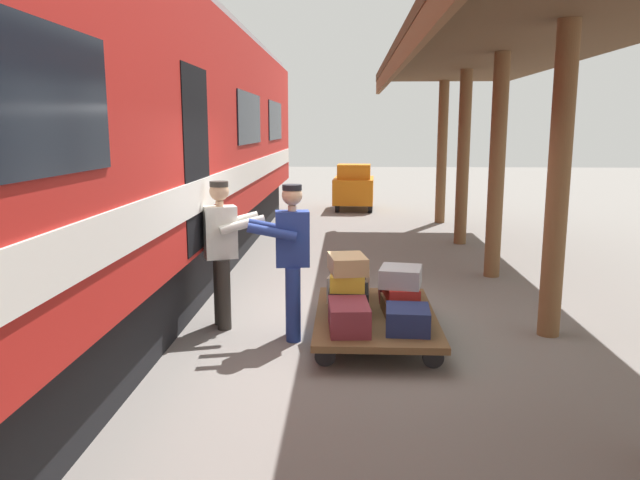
{
  "coord_description": "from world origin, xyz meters",
  "views": [
    {
      "loc": [
        0.15,
        6.72,
        2.3
      ],
      "look_at": [
        0.43,
        0.47,
        1.15
      ],
      "focal_mm": 34.51,
      "sensor_mm": 36.0,
      "label": 1
    }
  ],
  "objects_px": {
    "luggage_cart": "(375,317)",
    "porter_by_door": "(223,249)",
    "train_car": "(63,149)",
    "suitcase_cream_canvas": "(349,286)",
    "suitcase_tan_vintage": "(348,264)",
    "suitcase_gray_aluminum": "(401,276)",
    "suitcase_red_plastic": "(401,292)",
    "suitcase_yellow_case": "(347,281)",
    "suitcase_slate_roller": "(347,268)",
    "porter_in_overalls": "(291,256)",
    "suitcase_navy_fabric": "(408,319)",
    "baggage_tug": "(354,188)",
    "suitcase_black_hardshell": "(349,300)",
    "suitcase_brown_leather": "(402,306)",
    "suitcase_maroon_trunk": "(398,288)",
    "suitcase_burgundy_valise": "(349,317)"
  },
  "relations": [
    {
      "from": "suitcase_gray_aluminum",
      "to": "porter_by_door",
      "type": "height_order",
      "value": "porter_by_door"
    },
    {
      "from": "suitcase_cream_canvas",
      "to": "suitcase_black_hardshell",
      "type": "height_order",
      "value": "suitcase_cream_canvas"
    },
    {
      "from": "suitcase_slate_roller",
      "to": "baggage_tug",
      "type": "relative_size",
      "value": 0.3
    },
    {
      "from": "suitcase_brown_leather",
      "to": "suitcase_black_hardshell",
      "type": "xyz_separation_m",
      "value": [
        0.59,
        0.0,
        0.06
      ]
    },
    {
      "from": "suitcase_red_plastic",
      "to": "suitcase_black_hardshell",
      "type": "bearing_deg",
      "value": 1.57
    },
    {
      "from": "suitcase_black_hardshell",
      "to": "suitcase_yellow_case",
      "type": "height_order",
      "value": "suitcase_yellow_case"
    },
    {
      "from": "suitcase_brown_leather",
      "to": "suitcase_red_plastic",
      "type": "xyz_separation_m",
      "value": [
        0.02,
        -0.02,
        0.16
      ]
    },
    {
      "from": "suitcase_navy_fabric",
      "to": "suitcase_gray_aluminum",
      "type": "distance_m",
      "value": 0.67
    },
    {
      "from": "porter_in_overalls",
      "to": "suitcase_navy_fabric",
      "type": "bearing_deg",
      "value": 156.69
    },
    {
      "from": "train_car",
      "to": "suitcase_yellow_case",
      "type": "bearing_deg",
      "value": 176.71
    },
    {
      "from": "suitcase_red_plastic",
      "to": "suitcase_yellow_case",
      "type": "relative_size",
      "value": 1.2
    },
    {
      "from": "suitcase_tan_vintage",
      "to": "porter_by_door",
      "type": "bearing_deg",
      "value": -12.01
    },
    {
      "from": "luggage_cart",
      "to": "porter_by_door",
      "type": "height_order",
      "value": "porter_by_door"
    },
    {
      "from": "luggage_cart",
      "to": "suitcase_cream_canvas",
      "type": "bearing_deg",
      "value": -63.63
    },
    {
      "from": "porter_by_door",
      "to": "suitcase_maroon_trunk",
      "type": "bearing_deg",
      "value": -171.96
    },
    {
      "from": "suitcase_burgundy_valise",
      "to": "porter_by_door",
      "type": "bearing_deg",
      "value": -31.8
    },
    {
      "from": "suitcase_slate_roller",
      "to": "baggage_tug",
      "type": "xyz_separation_m",
      "value": [
        -0.18,
        -10.19,
        -0.03
      ]
    },
    {
      "from": "suitcase_maroon_trunk",
      "to": "suitcase_brown_leather",
      "type": "distance_m",
      "value": 0.6
    },
    {
      "from": "luggage_cart",
      "to": "suitcase_black_hardshell",
      "type": "bearing_deg",
      "value": -0.0
    },
    {
      "from": "suitcase_burgundy_valise",
      "to": "suitcase_tan_vintage",
      "type": "bearing_deg",
      "value": -88.37
    },
    {
      "from": "suitcase_gray_aluminum",
      "to": "porter_in_overalls",
      "type": "xyz_separation_m",
      "value": [
        1.2,
        0.07,
        0.23
      ]
    },
    {
      "from": "luggage_cart",
      "to": "porter_in_overalls",
      "type": "relative_size",
      "value": 1.27
    },
    {
      "from": "suitcase_maroon_trunk",
      "to": "suitcase_yellow_case",
      "type": "relative_size",
      "value": 1.1
    },
    {
      "from": "luggage_cart",
      "to": "suitcase_gray_aluminum",
      "type": "height_order",
      "value": "suitcase_gray_aluminum"
    },
    {
      "from": "suitcase_red_plastic",
      "to": "suitcase_gray_aluminum",
      "type": "height_order",
      "value": "suitcase_gray_aluminum"
    },
    {
      "from": "suitcase_cream_canvas",
      "to": "suitcase_burgundy_valise",
      "type": "distance_m",
      "value": 1.19
    },
    {
      "from": "train_car",
      "to": "suitcase_cream_canvas",
      "type": "relative_size",
      "value": 38.0
    },
    {
      "from": "train_car",
      "to": "suitcase_maroon_trunk",
      "type": "relative_size",
      "value": 41.62
    },
    {
      "from": "suitcase_cream_canvas",
      "to": "suitcase_brown_leather",
      "type": "xyz_separation_m",
      "value": [
        -0.59,
        0.59,
        -0.06
      ]
    },
    {
      "from": "suitcase_maroon_trunk",
      "to": "suitcase_gray_aluminum",
      "type": "bearing_deg",
      "value": 87.61
    },
    {
      "from": "suitcase_tan_vintage",
      "to": "porter_in_overalls",
      "type": "bearing_deg",
      "value": 6.36
    },
    {
      "from": "suitcase_gray_aluminum",
      "to": "baggage_tug",
      "type": "bearing_deg",
      "value": -87.8
    },
    {
      "from": "suitcase_yellow_case",
      "to": "suitcase_tan_vintage",
      "type": "distance_m",
      "value": 0.18
    },
    {
      "from": "porter_in_overalls",
      "to": "suitcase_burgundy_valise",
      "type": "bearing_deg",
      "value": 140.23
    },
    {
      "from": "suitcase_slate_roller",
      "to": "porter_in_overalls",
      "type": "xyz_separation_m",
      "value": [
        0.61,
        0.64,
        0.27
      ]
    },
    {
      "from": "suitcase_cream_canvas",
      "to": "suitcase_brown_leather",
      "type": "height_order",
      "value": "suitcase_cream_canvas"
    },
    {
      "from": "luggage_cart",
      "to": "porter_by_door",
      "type": "distance_m",
      "value": 1.9
    },
    {
      "from": "train_car",
      "to": "suitcase_navy_fabric",
      "type": "bearing_deg",
      "value": 168.56
    },
    {
      "from": "train_car",
      "to": "suitcase_slate_roller",
      "type": "bearing_deg",
      "value": -172.72
    },
    {
      "from": "suitcase_brown_leather",
      "to": "porter_in_overalls",
      "type": "height_order",
      "value": "porter_in_overalls"
    },
    {
      "from": "luggage_cart",
      "to": "suitcase_red_plastic",
      "type": "relative_size",
      "value": 3.91
    },
    {
      "from": "porter_by_door",
      "to": "porter_in_overalls",
      "type": "bearing_deg",
      "value": 155.48
    },
    {
      "from": "porter_in_overalls",
      "to": "suitcase_tan_vintage",
      "type": "bearing_deg",
      "value": -173.64
    },
    {
      "from": "suitcase_cream_canvas",
      "to": "suitcase_navy_fabric",
      "type": "bearing_deg",
      "value": 116.37
    },
    {
      "from": "luggage_cart",
      "to": "suitcase_red_plastic",
      "type": "distance_m",
      "value": 0.4
    },
    {
      "from": "suitcase_navy_fabric",
      "to": "suitcase_red_plastic",
      "type": "bearing_deg",
      "value": -88.34
    },
    {
      "from": "suitcase_navy_fabric",
      "to": "suitcase_burgundy_valise",
      "type": "bearing_deg",
      "value": 0.0
    },
    {
      "from": "suitcase_burgundy_valise",
      "to": "baggage_tug",
      "type": "relative_size",
      "value": 0.36
    },
    {
      "from": "suitcase_cream_canvas",
      "to": "suitcase_red_plastic",
      "type": "relative_size",
      "value": 1.0
    },
    {
      "from": "suitcase_burgundy_valise",
      "to": "suitcase_brown_leather",
      "type": "bearing_deg",
      "value": -134.76
    }
  ]
}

